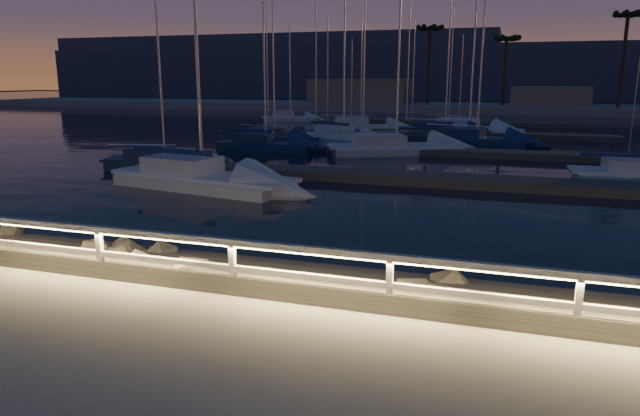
% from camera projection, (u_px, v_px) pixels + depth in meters
% --- Properties ---
extents(ground, '(400.00, 400.00, 0.00)m').
position_uv_depth(ground, '(334.00, 305.00, 10.26)').
color(ground, gray).
rests_on(ground, ground).
extents(harbor_water, '(400.00, 440.00, 0.60)m').
position_uv_depth(harbor_water, '(463.00, 151.00, 39.42)').
color(harbor_water, black).
rests_on(harbor_water, ground).
extents(guard_rail, '(44.11, 0.12, 1.06)m').
position_uv_depth(guard_rail, '(330.00, 264.00, 10.10)').
color(guard_rail, silver).
rests_on(guard_rail, ground).
extents(riprap, '(39.04, 2.88, 1.27)m').
position_uv_depth(riprap, '(390.00, 291.00, 11.54)').
color(riprap, '#646156').
rests_on(riprap, ground).
extents(floating_docks, '(22.00, 36.00, 0.40)m').
position_uv_depth(floating_docks, '(465.00, 141.00, 40.48)').
color(floating_docks, '#5B544B').
rests_on(floating_docks, ground).
extents(far_shore, '(160.00, 14.00, 5.20)m').
position_uv_depth(far_shore, '(486.00, 106.00, 78.89)').
color(far_shore, gray).
rests_on(far_shore, ground).
extents(palm_left, '(3.00, 3.00, 11.20)m').
position_uv_depth(palm_left, '(430.00, 32.00, 77.17)').
color(palm_left, '#4B3423').
rests_on(palm_left, ground).
extents(palm_center, '(3.00, 3.00, 9.70)m').
position_uv_depth(palm_center, '(507.00, 41.00, 75.38)').
color(palm_center, '#4B3423').
rests_on(palm_center, ground).
extents(palm_right, '(3.00, 3.00, 12.20)m').
position_uv_depth(palm_right, '(628.00, 19.00, 69.74)').
color(palm_right, '#4B3423').
rests_on(palm_right, ground).
extents(distant_hills, '(230.00, 37.50, 18.00)m').
position_uv_depth(distant_hills, '(404.00, 75.00, 139.83)').
color(distant_hills, '#3B445B').
rests_on(distant_hills, ground).
extents(sailboat_a, '(6.48, 3.28, 10.69)m').
position_uv_depth(sailboat_a, '(162.00, 161.00, 29.55)').
color(sailboat_a, navy).
rests_on(sailboat_a, ground).
extents(sailboat_b, '(8.81, 4.04, 14.51)m').
position_uv_depth(sailboat_b, '(198.00, 177.00, 24.36)').
color(sailboat_b, silver).
rests_on(sailboat_b, ground).
extents(sailboat_c, '(8.67, 5.65, 14.39)m').
position_uv_depth(sailboat_c, '(392.00, 147.00, 35.23)').
color(sailboat_c, silver).
rests_on(sailboat_c, ground).
extents(sailboat_e, '(7.23, 4.69, 12.10)m').
position_uv_depth(sailboat_e, '(342.00, 137.00, 41.08)').
color(sailboat_e, silver).
rests_on(sailboat_e, ground).
extents(sailboat_f, '(6.74, 2.38, 11.30)m').
position_uv_depth(sailboat_f, '(263.00, 144.00, 37.05)').
color(sailboat_f, navy).
rests_on(sailboat_f, ground).
extents(sailboat_g, '(8.16, 4.10, 13.35)m').
position_uv_depth(sailboat_g, '(474.00, 139.00, 40.25)').
color(sailboat_g, navy).
rests_on(sailboat_g, ground).
extents(sailboat_i, '(8.07, 4.73, 13.38)m').
position_uv_depth(sailboat_i, '(361.00, 127.00, 49.37)').
color(sailboat_i, silver).
rests_on(sailboat_i, ground).
extents(sailboat_j, '(6.87, 3.52, 11.28)m').
position_uv_depth(sailboat_j, '(273.00, 137.00, 41.33)').
color(sailboat_j, navy).
rests_on(sailboat_j, ground).
extents(sailboat_k, '(7.63, 3.72, 12.48)m').
position_uv_depth(sailboat_k, '(443.00, 130.00, 47.25)').
color(sailboat_k, navy).
rests_on(sailboat_k, ground).
extents(sailboat_m, '(6.33, 3.03, 10.45)m').
position_uv_depth(sailboat_m, '(289.00, 117.00, 62.33)').
color(sailboat_m, silver).
rests_on(sailboat_m, ground).
extents(sailboat_n, '(8.69, 5.68, 14.50)m').
position_uv_depth(sailboat_n, '(467.00, 129.00, 47.69)').
color(sailboat_n, silver).
rests_on(sailboat_n, ground).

